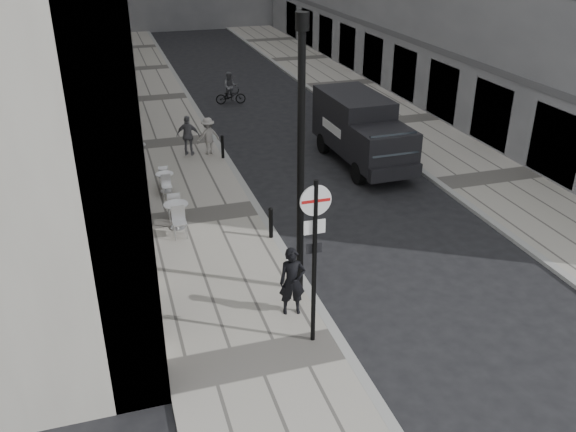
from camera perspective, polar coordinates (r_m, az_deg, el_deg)
name	(u,v)px	position (r m, az deg, el deg)	size (l,w,h in m)	color
ground	(393,430)	(12.67, 9.78, -19.15)	(120.00, 120.00, 0.00)	black
sidewalk	(169,143)	(27.37, -11.03, 6.69)	(4.00, 60.00, 0.12)	#9D978E
far_sidewalk	(397,121)	(30.43, 10.16, 8.73)	(4.00, 60.00, 0.12)	#9D978E
walking_man	(292,282)	(14.85, 0.40, -6.15)	(0.65, 0.42, 1.77)	black
sign_post	(315,242)	(13.06, 2.51, -2.48)	(0.69, 0.10, 4.01)	black
lamppost	(301,149)	(14.53, 1.22, 6.32)	(0.31, 0.31, 7.00)	black
bollard_near	(271,224)	(18.50, -1.61, -0.71)	(0.13, 0.13, 0.94)	black
bollard_far	(223,147)	(25.00, -6.14, 6.40)	(0.12, 0.12, 0.90)	black
panel_van	(360,127)	(24.49, 6.79, 8.23)	(2.23, 5.68, 2.65)	black
cyclist	(230,92)	(33.11, -5.41, 11.52)	(1.64, 0.75, 1.71)	black
pedestrian_a	(188,136)	(25.40, -9.31, 7.44)	(0.97, 0.41, 1.66)	slate
pedestrian_b	(208,136)	(25.41, -7.47, 7.43)	(1.00, 0.57, 1.55)	gray
pedestrian_c	(124,101)	(30.64, -15.12, 10.34)	(0.93, 0.61, 1.90)	black
cafe_table_near	(177,214)	(19.35, -10.38, 0.21)	(0.76, 1.73, 0.98)	#AFAFB1
cafe_table_mid	(138,151)	(25.19, -13.86, 5.88)	(0.66, 1.49, 0.85)	#AFB0B2
cafe_table_far	(165,181)	(22.13, -11.43, 3.25)	(0.63, 1.42, 0.81)	silver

